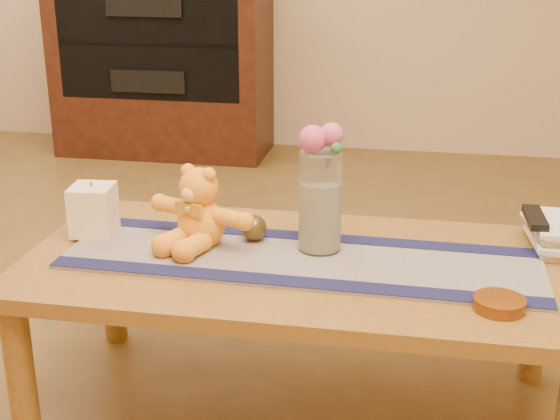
% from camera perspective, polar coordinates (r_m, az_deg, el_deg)
% --- Properties ---
extents(floor, '(5.50, 5.50, 0.00)m').
position_cam_1_polar(floor, '(2.19, 1.33, -14.53)').
color(floor, brown).
rests_on(floor, ground).
extents(coffee_table_top, '(1.40, 0.70, 0.04)m').
position_cam_1_polar(coffee_table_top, '(1.98, 1.43, -4.18)').
color(coffee_table_top, brown).
rests_on(coffee_table_top, floor).
extents(table_leg_fl, '(0.07, 0.07, 0.41)m').
position_cam_1_polar(table_leg_fl, '(2.04, -18.52, -11.69)').
color(table_leg_fl, brown).
rests_on(table_leg_fl, floor).
extents(table_leg_bl, '(0.07, 0.07, 0.41)m').
position_cam_1_polar(table_leg_bl, '(2.49, -12.24, -5.05)').
color(table_leg_bl, brown).
rests_on(table_leg_bl, floor).
extents(table_leg_br, '(0.07, 0.07, 0.41)m').
position_cam_1_polar(table_leg_br, '(2.34, 18.36, -7.34)').
color(table_leg_br, brown).
rests_on(table_leg_br, floor).
extents(persian_runner, '(1.21, 0.37, 0.01)m').
position_cam_1_polar(persian_runner, '(1.96, 1.54, -3.63)').
color(persian_runner, '#1B1E4D').
rests_on(persian_runner, coffee_table_top).
extents(runner_border_near, '(1.20, 0.08, 0.00)m').
position_cam_1_polar(runner_border_near, '(1.83, 0.74, -5.26)').
color(runner_border_near, '#13143B').
rests_on(runner_border_near, persian_runner).
extents(runner_border_far, '(1.20, 0.08, 0.00)m').
position_cam_1_polar(runner_border_far, '(2.09, 2.24, -1.95)').
color(runner_border_far, '#13143B').
rests_on(runner_border_far, persian_runner).
extents(teddy_bear, '(0.37, 0.34, 0.20)m').
position_cam_1_polar(teddy_bear, '(2.02, -5.87, 0.20)').
color(teddy_bear, orange).
rests_on(teddy_bear, persian_runner).
extents(pillar_candle, '(0.12, 0.12, 0.13)m').
position_cam_1_polar(pillar_candle, '(2.15, -13.58, 0.02)').
color(pillar_candle, '#FDE4BA').
rests_on(pillar_candle, persian_runner).
extents(candle_wick, '(0.00, 0.00, 0.01)m').
position_cam_1_polar(candle_wick, '(2.13, -13.74, 1.87)').
color(candle_wick, black).
rests_on(candle_wick, pillar_candle).
extents(glass_vase, '(0.11, 0.11, 0.26)m').
position_cam_1_polar(glass_vase, '(1.97, 2.98, 0.63)').
color(glass_vase, silver).
rests_on(glass_vase, persian_runner).
extents(potpourri_fill, '(0.09, 0.09, 0.18)m').
position_cam_1_polar(potpourri_fill, '(1.98, 2.96, -0.44)').
color(potpourri_fill, beige).
rests_on(potpourri_fill, glass_vase).
extents(rose_left, '(0.07, 0.07, 0.07)m').
position_cam_1_polar(rose_left, '(1.91, 2.43, 5.24)').
color(rose_left, '#CC4878').
rests_on(rose_left, glass_vase).
extents(rose_right, '(0.06, 0.06, 0.06)m').
position_cam_1_polar(rose_right, '(1.92, 3.83, 5.57)').
color(rose_right, '#CC4878').
rests_on(rose_right, glass_vase).
extents(blue_flower_back, '(0.04, 0.04, 0.04)m').
position_cam_1_polar(blue_flower_back, '(1.95, 3.49, 5.32)').
color(blue_flower_back, '#455197').
rests_on(blue_flower_back, glass_vase).
extents(blue_flower_side, '(0.04, 0.04, 0.04)m').
position_cam_1_polar(blue_flower_side, '(1.95, 2.26, 5.04)').
color(blue_flower_side, '#455197').
rests_on(blue_flower_side, glass_vase).
extents(leaf_sprig, '(0.03, 0.03, 0.03)m').
position_cam_1_polar(leaf_sprig, '(1.90, 4.17, 4.57)').
color(leaf_sprig, '#33662D').
rests_on(leaf_sprig, glass_vase).
extents(bronze_ball, '(0.08, 0.08, 0.07)m').
position_cam_1_polar(bronze_ball, '(2.06, -1.96, -1.32)').
color(bronze_ball, '#4F411A').
rests_on(bronze_ball, persian_runner).
extents(book_bottom, '(0.19, 0.24, 0.02)m').
position_cam_1_polar(book_bottom, '(2.15, 18.02, -2.31)').
color(book_bottom, beige).
rests_on(book_bottom, coffee_table_top).
extents(book_lower, '(0.17, 0.23, 0.02)m').
position_cam_1_polar(book_lower, '(2.14, 18.22, -1.88)').
color(book_lower, beige).
rests_on(book_lower, book_bottom).
extents(book_upper, '(0.20, 0.24, 0.02)m').
position_cam_1_polar(book_upper, '(2.14, 17.95, -1.33)').
color(book_upper, beige).
rests_on(book_upper, book_lower).
extents(book_top, '(0.17, 0.23, 0.02)m').
position_cam_1_polar(book_top, '(2.13, 18.29, -0.91)').
color(book_top, beige).
rests_on(book_top, book_upper).
extents(tv_remote, '(0.05, 0.16, 0.02)m').
position_cam_1_polar(tv_remote, '(2.11, 18.27, -0.54)').
color(tv_remote, black).
rests_on(tv_remote, book_top).
extents(amber_dish, '(0.14, 0.14, 0.03)m').
position_cam_1_polar(amber_dish, '(1.78, 15.84, -6.67)').
color(amber_dish, '#BF5914').
rests_on(amber_dish, coffee_table_top).
extents(media_cabinet, '(1.20, 0.50, 1.10)m').
position_cam_1_polar(media_cabinet, '(4.57, -8.65, 10.99)').
color(media_cabinet, black).
rests_on(media_cabinet, floor).
extents(cabinet_cavity, '(1.02, 0.03, 0.61)m').
position_cam_1_polar(cabinet_cavity, '(4.33, -9.74, 11.93)').
color(cabinet_cavity, black).
rests_on(cabinet_cavity, media_cabinet).
extents(cabinet_shelf, '(1.02, 0.20, 0.02)m').
position_cam_1_polar(cabinet_shelf, '(4.41, -9.36, 12.09)').
color(cabinet_shelf, black).
rests_on(cabinet_shelf, media_cabinet).
extents(stereo_upper, '(0.42, 0.28, 0.10)m').
position_cam_1_polar(stereo_upper, '(4.41, -9.42, 14.68)').
color(stereo_upper, black).
rests_on(stereo_upper, media_cabinet).
extents(stereo_lower, '(0.42, 0.28, 0.12)m').
position_cam_1_polar(stereo_lower, '(4.46, -9.13, 9.61)').
color(stereo_lower, black).
rests_on(stereo_lower, media_cabinet).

